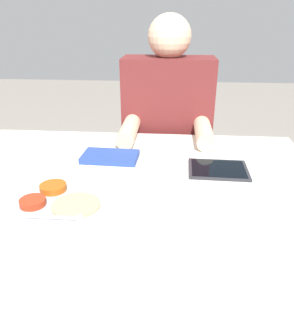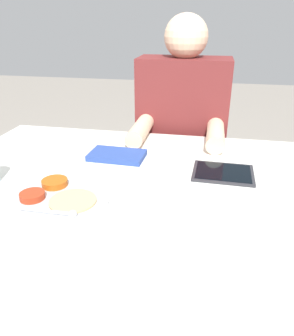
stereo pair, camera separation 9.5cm
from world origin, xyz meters
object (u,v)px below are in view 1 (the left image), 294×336
at_px(thali_tray, 59,203).
at_px(red_notebook, 110,157).
at_px(person_diner, 166,159).
at_px(tablet_device, 218,169).

bearing_deg(thali_tray, red_notebook, 75.78).
relative_size(thali_tray, person_diner, 0.23).
relative_size(tablet_device, person_diner, 0.16).
distance_m(tablet_device, person_diner, 0.56).
xyz_separation_m(red_notebook, tablet_device, (0.37, -0.06, -0.00)).
xyz_separation_m(thali_tray, tablet_device, (0.45, 0.26, -0.00)).
relative_size(red_notebook, tablet_device, 1.02).
xyz_separation_m(thali_tray, person_diner, (0.27, 0.75, -0.19)).
xyz_separation_m(thali_tray, red_notebook, (0.08, 0.32, 0.00)).
height_order(thali_tray, red_notebook, thali_tray).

